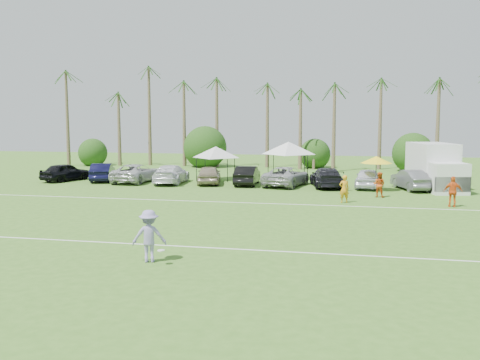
# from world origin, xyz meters

# --- Properties ---
(ground) EXTENTS (120.00, 120.00, 0.00)m
(ground) POSITION_xyz_m (0.00, 0.00, 0.00)
(ground) COLOR #3D6C20
(ground) RESTS_ON ground
(field_lines) EXTENTS (80.00, 12.10, 0.01)m
(field_lines) POSITION_xyz_m (0.00, 8.00, 0.01)
(field_lines) COLOR white
(field_lines) RESTS_ON ground
(palm_tree_0) EXTENTS (2.40, 2.40, 8.90)m
(palm_tree_0) POSITION_xyz_m (-22.00, 38.00, 7.48)
(palm_tree_0) COLOR brown
(palm_tree_0) RESTS_ON ground
(palm_tree_1) EXTENTS (2.40, 2.40, 9.90)m
(palm_tree_1) POSITION_xyz_m (-17.00, 38.00, 8.35)
(palm_tree_1) COLOR brown
(palm_tree_1) RESTS_ON ground
(palm_tree_2) EXTENTS (2.40, 2.40, 10.90)m
(palm_tree_2) POSITION_xyz_m (-12.00, 38.00, 9.21)
(palm_tree_2) COLOR brown
(palm_tree_2) RESTS_ON ground
(palm_tree_3) EXTENTS (2.40, 2.40, 11.90)m
(palm_tree_3) POSITION_xyz_m (-8.00, 38.00, 10.06)
(palm_tree_3) COLOR brown
(palm_tree_3) RESTS_ON ground
(palm_tree_4) EXTENTS (2.40, 2.40, 8.90)m
(palm_tree_4) POSITION_xyz_m (-4.00, 38.00, 7.48)
(palm_tree_4) COLOR brown
(palm_tree_4) RESTS_ON ground
(palm_tree_5) EXTENTS (2.40, 2.40, 9.90)m
(palm_tree_5) POSITION_xyz_m (0.00, 38.00, 8.35)
(palm_tree_5) COLOR brown
(palm_tree_5) RESTS_ON ground
(palm_tree_6) EXTENTS (2.40, 2.40, 10.90)m
(palm_tree_6) POSITION_xyz_m (4.00, 38.00, 9.21)
(palm_tree_6) COLOR brown
(palm_tree_6) RESTS_ON ground
(palm_tree_7) EXTENTS (2.40, 2.40, 11.90)m
(palm_tree_7) POSITION_xyz_m (8.00, 38.00, 10.06)
(palm_tree_7) COLOR brown
(palm_tree_7) RESTS_ON ground
(palm_tree_8) EXTENTS (2.40, 2.40, 8.90)m
(palm_tree_8) POSITION_xyz_m (13.00, 38.00, 7.48)
(palm_tree_8) COLOR brown
(palm_tree_8) RESTS_ON ground
(palm_tree_9) EXTENTS (2.40, 2.40, 9.90)m
(palm_tree_9) POSITION_xyz_m (18.00, 38.00, 8.35)
(palm_tree_9) COLOR brown
(palm_tree_9) RESTS_ON ground
(bush_tree_0) EXTENTS (4.00, 4.00, 4.00)m
(bush_tree_0) POSITION_xyz_m (-19.00, 39.00, 1.80)
(bush_tree_0) COLOR brown
(bush_tree_0) RESTS_ON ground
(bush_tree_1) EXTENTS (4.00, 4.00, 4.00)m
(bush_tree_1) POSITION_xyz_m (-6.00, 39.00, 1.80)
(bush_tree_1) COLOR brown
(bush_tree_1) RESTS_ON ground
(bush_tree_2) EXTENTS (4.00, 4.00, 4.00)m
(bush_tree_2) POSITION_xyz_m (6.00, 39.00, 1.80)
(bush_tree_2) COLOR brown
(bush_tree_2) RESTS_ON ground
(bush_tree_3) EXTENTS (4.00, 4.00, 4.00)m
(bush_tree_3) POSITION_xyz_m (16.00, 39.00, 1.80)
(bush_tree_3) COLOR brown
(bush_tree_3) RESTS_ON ground
(sideline_player_a) EXTENTS (0.74, 0.60, 1.76)m
(sideline_player_a) POSITION_xyz_m (9.58, 15.38, 0.88)
(sideline_player_a) COLOR orange
(sideline_player_a) RESTS_ON ground
(sideline_player_b) EXTENTS (1.00, 0.88, 1.72)m
(sideline_player_b) POSITION_xyz_m (11.86, 18.33, 0.86)
(sideline_player_b) COLOR #CD5016
(sideline_player_b) RESTS_ON ground
(sideline_player_c) EXTENTS (1.12, 0.53, 1.87)m
(sideline_player_c) POSITION_xyz_m (16.02, 15.03, 0.93)
(sideline_player_c) COLOR #E35A19
(sideline_player_c) RESTS_ON ground
(box_truck) EXTENTS (3.88, 7.09, 3.46)m
(box_truck) POSITION_xyz_m (16.20, 23.47, 1.85)
(box_truck) COLOR silver
(box_truck) RESTS_ON ground
(canopy_tent_left) EXTENTS (4.21, 4.21, 3.41)m
(canopy_tent_left) POSITION_xyz_m (-1.62, 26.11, 2.92)
(canopy_tent_left) COLOR black
(canopy_tent_left) RESTS_ON ground
(canopy_tent_right) EXTENTS (4.77, 4.77, 3.87)m
(canopy_tent_right) POSITION_xyz_m (4.50, 27.98, 3.31)
(canopy_tent_right) COLOR black
(canopy_tent_right) RESTS_ON ground
(market_umbrella) EXTENTS (2.31, 2.31, 2.58)m
(market_umbrella) POSITION_xyz_m (11.76, 21.58, 2.31)
(market_umbrella) COLOR black
(market_umbrella) RESTS_ON ground
(frisbee_player) EXTENTS (1.42, 1.03, 1.95)m
(frisbee_player) POSITION_xyz_m (2.77, -0.55, 0.98)
(frisbee_player) COLOR #9287BF
(frisbee_player) RESTS_ON ground
(parked_car_0) EXTENTS (3.13, 4.85, 1.54)m
(parked_car_0) POSITION_xyz_m (-14.09, 22.69, 0.77)
(parked_car_0) COLOR black
(parked_car_0) RESTS_ON ground
(parked_car_1) EXTENTS (3.04, 4.94, 1.54)m
(parked_car_1) POSITION_xyz_m (-10.92, 23.28, 0.77)
(parked_car_1) COLOR black
(parked_car_1) RESTS_ON ground
(parked_car_2) EXTENTS (2.76, 5.62, 1.54)m
(parked_car_2) POSITION_xyz_m (-7.75, 23.02, 0.77)
(parked_car_2) COLOR #B6B6B6
(parked_car_2) RESTS_ON ground
(parked_car_3) EXTENTS (2.53, 5.44, 1.54)m
(parked_car_3) POSITION_xyz_m (-4.59, 22.87, 0.77)
(parked_car_3) COLOR white
(parked_car_3) RESTS_ON ground
(parked_car_4) EXTENTS (2.74, 4.79, 1.54)m
(parked_car_4) POSITION_xyz_m (-1.42, 23.14, 0.77)
(parked_car_4) COLOR gray
(parked_car_4) RESTS_ON ground
(parked_car_5) EXTENTS (1.89, 4.75, 1.54)m
(parked_car_5) POSITION_xyz_m (1.74, 23.20, 0.77)
(parked_car_5) COLOR black
(parked_car_5) RESTS_ON ground
(parked_car_6) EXTENTS (3.60, 5.93, 1.54)m
(parked_car_6) POSITION_xyz_m (4.91, 23.17, 0.77)
(parked_car_6) COLOR #A4A4A6
(parked_car_6) RESTS_ON ground
(parked_car_7) EXTENTS (3.11, 5.61, 1.54)m
(parked_car_7) POSITION_xyz_m (8.08, 23.07, 0.77)
(parked_car_7) COLOR black
(parked_car_7) RESTS_ON ground
(parked_car_8) EXTENTS (2.21, 4.65, 1.54)m
(parked_car_8) POSITION_xyz_m (11.24, 23.10, 0.77)
(parked_car_8) COLOR white
(parked_car_8) RESTS_ON ground
(parked_car_9) EXTENTS (2.91, 4.93, 1.54)m
(parked_car_9) POSITION_xyz_m (14.41, 22.76, 0.77)
(parked_car_9) COLOR slate
(parked_car_9) RESTS_ON ground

